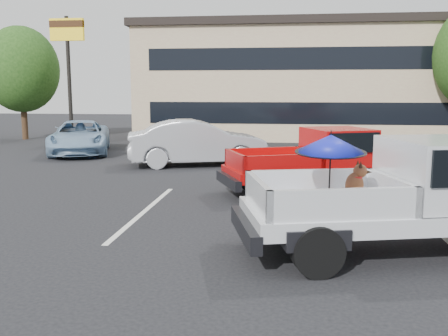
% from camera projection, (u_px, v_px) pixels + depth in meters
% --- Properties ---
extents(ground, '(90.00, 90.00, 0.00)m').
position_uv_depth(ground, '(279.00, 243.00, 8.76)').
color(ground, black).
rests_on(ground, ground).
extents(stripe_left, '(0.12, 5.00, 0.01)m').
position_uv_depth(stripe_left, '(145.00, 211.00, 11.09)').
color(stripe_left, silver).
rests_on(stripe_left, ground).
extents(stripe_right, '(0.12, 5.00, 0.01)m').
position_uv_depth(stripe_right, '(425.00, 220.00, 10.35)').
color(stripe_right, silver).
rests_on(stripe_right, ground).
extents(motel_building, '(20.40, 8.40, 6.30)m').
position_uv_depth(motel_building, '(321.00, 80.00, 28.59)').
color(motel_building, tan).
rests_on(motel_building, ground).
extents(motel_sign, '(1.60, 0.22, 6.00)m').
position_uv_depth(motel_sign, '(68.00, 46.00, 22.99)').
color(motel_sign, black).
rests_on(motel_sign, ground).
extents(tree_left, '(3.96, 3.96, 6.02)m').
position_uv_depth(tree_left, '(21.00, 70.00, 26.56)').
color(tree_left, '#332114').
rests_on(tree_left, ground).
extents(tree_back, '(4.68, 4.68, 7.11)m').
position_uv_depth(tree_back, '(384.00, 61.00, 30.86)').
color(tree_back, '#332114').
rests_on(tree_back, ground).
extents(silver_pickup, '(6.00, 3.29, 2.06)m').
position_uv_depth(silver_pickup, '(429.00, 189.00, 8.20)').
color(silver_pickup, black).
rests_on(silver_pickup, ground).
extents(red_pickup, '(5.39, 3.57, 1.68)m').
position_uv_depth(red_pickup, '(332.00, 158.00, 13.00)').
color(red_pickup, black).
rests_on(red_pickup, ground).
extents(silver_sedan, '(5.20, 3.08, 1.62)m').
position_uv_depth(silver_sedan, '(198.00, 143.00, 17.74)').
color(silver_sedan, '#ADAEB4').
rests_on(silver_sedan, ground).
extents(blue_suv, '(3.75, 5.45, 1.38)m').
position_uv_depth(blue_suv, '(80.00, 137.00, 21.02)').
color(blue_suv, '#7FA0BE').
rests_on(blue_suv, ground).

